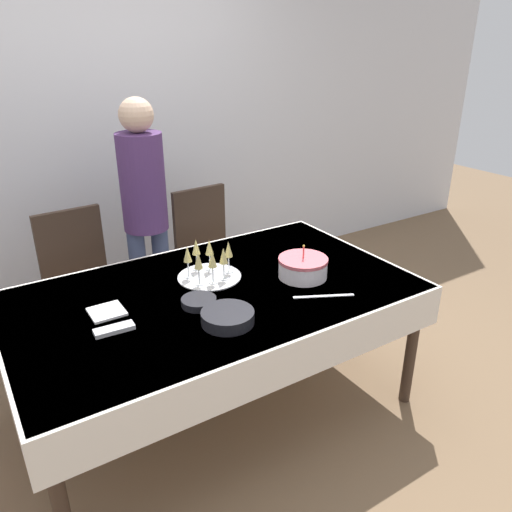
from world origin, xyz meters
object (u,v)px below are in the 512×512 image
Objects in this scene: dining_chair_far_left at (81,282)px; plate_stack_dessert at (199,302)px; plate_stack_main at (228,317)px; person_standing at (144,201)px; champagne_tray at (208,262)px; birthday_cake at (303,267)px; dining_chair_far_right at (209,251)px.

dining_chair_far_left is 1.07m from plate_stack_dessert.
plate_stack_main is 1.25m from person_standing.
champagne_tray is 0.31m from plate_stack_dessert.
birthday_cake reaches higher than champagne_tray.
champagne_tray is at bearing -116.96° from dining_chair_far_right.
plate_stack_main is at bearing -161.30° from birthday_cake.
plate_stack_dessert is (-0.59, 0.02, -0.04)m from birthday_cake.
champagne_tray is (-0.39, -0.76, 0.30)m from dining_chair_far_right.
plate_stack_main is at bearing -113.62° from dining_chair_far_right.
birthday_cake is 1.09× the size of plate_stack_main.
dining_chair_far_left is 3.65× the size of birthday_cake.
dining_chair_far_right is 5.70× the size of plate_stack_dessert.
person_standing reaches higher than birthday_cake.
plate_stack_main is at bearing -73.94° from dining_chair_far_left.
dining_chair_far_right is 1.17m from plate_stack_dessert.
plate_stack_main is (0.35, -1.21, 0.24)m from dining_chair_far_left.
person_standing is at bearing 176.86° from dining_chair_far_right.
champagne_tray reaches higher than plate_stack_main.
dining_chair_far_right is at bearing 63.04° from champagne_tray.
birthday_cake is at bearing -48.34° from dining_chair_far_left.
dining_chair_far_right is at bearing -3.14° from person_standing.
birthday_cake is 1.56× the size of plate_stack_dessert.
plate_stack_main is at bearing -94.87° from person_standing.
champagne_tray is (-0.42, 0.26, 0.03)m from birthday_cake.
person_standing reaches higher than dining_chair_far_right.
dining_chair_far_right is 3.65× the size of birthday_cake.
dining_chair_far_right reaches higher than plate_stack_dessert.
dining_chair_far_left reaches higher than plate_stack_main.
dining_chair_far_left is 1.00× the size of dining_chair_far_right.
dining_chair_far_right is at bearing -0.00° from dining_chair_far_left.
birthday_cake is 0.59m from plate_stack_main.
plate_stack_dessert is (-0.56, -1.00, 0.23)m from dining_chair_far_right.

